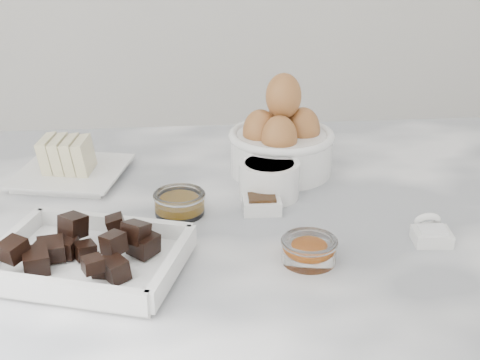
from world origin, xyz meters
name	(u,v)px	position (x,y,z in m)	size (l,w,h in m)	color
marble_slab	(228,226)	(0.00, 0.00, 0.92)	(1.20, 0.80, 0.04)	white
chocolate_dish	(88,252)	(-0.18, -0.14, 0.96)	(0.27, 0.24, 0.06)	white
butter_plate	(69,164)	(-0.25, 0.16, 0.96)	(0.20, 0.20, 0.07)	white
sugar_ramekin	(269,178)	(0.07, 0.06, 0.97)	(0.09, 0.09, 0.06)	white
egg_bowl	(281,141)	(0.10, 0.15, 0.99)	(0.18, 0.18, 0.17)	white
honey_bowl	(180,203)	(-0.07, 0.01, 0.96)	(0.08, 0.08, 0.03)	white
zest_bowl	(309,249)	(0.09, -0.14, 0.96)	(0.07, 0.07, 0.03)	white
vanilla_spoon	(261,200)	(0.05, 0.01, 0.95)	(0.06, 0.07, 0.04)	white
salt_spoon	(431,232)	(0.27, -0.11, 0.95)	(0.05, 0.06, 0.04)	white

